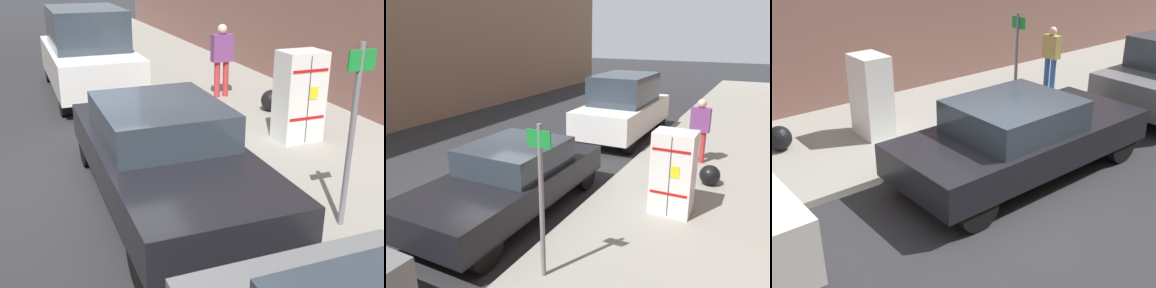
% 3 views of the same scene
% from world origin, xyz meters
% --- Properties ---
extents(ground_plane, '(80.00, 80.00, 0.00)m').
position_xyz_m(ground_plane, '(0.00, 0.00, 0.00)').
color(ground_plane, '#28282B').
extents(sidewalk_slab, '(3.76, 44.00, 0.12)m').
position_xyz_m(sidewalk_slab, '(-3.90, 0.00, 0.06)').
color(sidewalk_slab, gray).
rests_on(sidewalk_slab, ground).
extents(discarded_refrigerator, '(0.78, 0.59, 1.63)m').
position_xyz_m(discarded_refrigerator, '(-3.72, -0.06, 0.94)').
color(discarded_refrigerator, white).
rests_on(discarded_refrigerator, sidewalk_slab).
extents(street_sign_post, '(0.36, 0.07, 2.27)m').
position_xyz_m(street_sign_post, '(-2.58, 2.79, 1.41)').
color(street_sign_post, slate).
rests_on(street_sign_post, sidewalk_slab).
extents(trash_bag, '(0.47, 0.47, 0.47)m').
position_xyz_m(trash_bag, '(-4.19, -1.81, 0.35)').
color(trash_bag, black).
rests_on(trash_bag, sidewalk_slab).
extents(pedestrian_walking_far, '(0.50, 0.23, 1.72)m').
position_xyz_m(pedestrian_walking_far, '(-3.64, -3.29, 1.13)').
color(pedestrian_walking_far, '#B73338').
rests_on(pedestrian_walking_far, sidewalk_slab).
extents(parked_van_white, '(1.94, 4.64, 2.15)m').
position_xyz_m(parked_van_white, '(-0.80, -5.18, 1.06)').
color(parked_van_white, silver).
rests_on(parked_van_white, ground).
extents(parked_sedan_dark, '(1.88, 4.68, 1.40)m').
position_xyz_m(parked_sedan_dark, '(-0.80, 1.15, 0.73)').
color(parked_sedan_dark, black).
rests_on(parked_sedan_dark, ground).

